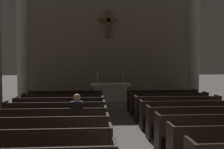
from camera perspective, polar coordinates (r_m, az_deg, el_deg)
The scene contains 19 objects.
pew_left_row_3 at distance 6.49m, azimuth -15.02°, elevation -12.64°, with size 3.14×0.50×0.95m.
pew_left_row_4 at distance 7.52m, azimuth -13.45°, elevation -10.49°, with size 3.14×0.50×0.95m.
pew_left_row_5 at distance 8.55m, azimuth -12.27°, elevation -8.85°, with size 3.14×0.50×0.95m.
pew_left_row_6 at distance 9.60m, azimuth -11.35°, elevation -7.57°, with size 3.14×0.50×0.95m.
pew_left_row_7 at distance 10.66m, azimuth -10.62°, elevation -6.54°, with size 3.14×0.50×0.95m.
pew_left_row_8 at distance 11.71m, azimuth -10.02°, elevation -5.69°, with size 3.14×0.50×0.95m.
pew_right_row_3 at distance 7.08m, azimuth 22.33°, elevation -11.44°, with size 3.14×0.50×0.95m.
pew_right_row_4 at distance 8.04m, azimuth 18.86°, elevation -9.70°, with size 3.14×0.50×0.95m.
pew_right_row_5 at distance 9.01m, azimuth 16.16°, elevation -8.30°, with size 3.14×0.50×0.95m.
pew_right_row_6 at distance 10.01m, azimuth 14.01°, elevation -7.17°, with size 3.14×0.50×0.95m.
pew_right_row_7 at distance 11.03m, azimuth 12.26°, elevation -6.24°, with size 3.14×0.50×0.95m.
pew_right_row_8 at distance 12.05m, azimuth 10.81°, elevation -5.46°, with size 3.14×0.50×0.95m.
column_left_third at distance 14.93m, azimuth -18.92°, elevation 8.51°, with size 0.88×0.88×7.62m.
column_right_third at distance 15.51m, azimuth 17.44°, elevation 8.31°, with size 0.88×0.88×7.62m.
altar at distance 14.43m, azimuth -0.35°, elevation -3.83°, with size 2.20×0.90×1.01m.
candlestick_left at distance 14.34m, azimuth -3.15°, elevation -1.09°, with size 0.16×0.16×0.68m.
candlestick_right at distance 14.43m, azimuth 2.42°, elevation -1.06°, with size 0.16×0.16×0.68m.
apse_with_cross at distance 16.57m, azimuth -0.85°, elevation 9.34°, with size 10.35×0.45×8.17m.
lone_worshipper at distance 7.42m, azimuth -7.56°, elevation -8.91°, with size 0.32×0.43×1.32m.
Camera 1 is at (-0.94, -4.03, 2.19)m, focal length 42.12 mm.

